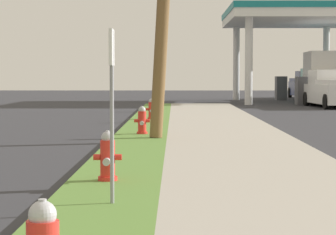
# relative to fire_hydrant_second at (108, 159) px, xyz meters

# --- Properties ---
(fire_hydrant_second) EXTENTS (0.42, 0.38, 0.74)m
(fire_hydrant_second) POSITION_rel_fire_hydrant_second_xyz_m (0.00, 0.00, 0.00)
(fire_hydrant_second) COLOR red
(fire_hydrant_second) RESTS_ON grass_verge
(fire_hydrant_third) EXTENTS (0.42, 0.37, 0.74)m
(fire_hydrant_third) POSITION_rel_fire_hydrant_second_xyz_m (0.12, 8.65, 0.00)
(fire_hydrant_third) COLOR red
(fire_hydrant_third) RESTS_ON grass_verge
(fire_hydrant_fourth) EXTENTS (0.42, 0.37, 0.74)m
(fire_hydrant_fourth) POSITION_rel_fire_hydrant_second_xyz_m (0.17, 15.24, 0.00)
(fire_hydrant_fourth) COLOR red
(fire_hydrant_fourth) RESTS_ON grass_verge
(fire_hydrant_fifth) EXTENTS (0.42, 0.38, 0.74)m
(fire_hydrant_fifth) POSITION_rel_fire_hydrant_second_xyz_m (0.05, 22.76, 0.00)
(fire_hydrant_fifth) COLOR red
(fire_hydrant_fifth) RESTS_ON grass_verge
(street_sign_post) EXTENTS (0.05, 0.36, 2.12)m
(street_sign_post) POSITION_rel_fire_hydrant_second_xyz_m (0.23, -1.92, 1.19)
(street_sign_post) COLOR gray
(street_sign_post) RESTS_ON grass_verge
(car_tan_by_near_pump) EXTENTS (2.24, 4.63, 1.57)m
(car_tan_by_near_pump) POSITION_rel_fire_hydrant_second_xyz_m (9.62, 31.18, 0.28)
(car_tan_by_near_pump) COLOR tan
(car_tan_by_near_pump) RESTS_ON ground
(truck_teal_at_forecourt) EXTENTS (2.43, 6.49, 3.11)m
(truck_teal_at_forecourt) POSITION_rel_fire_hydrant_second_xyz_m (10.08, 34.67, 1.04)
(truck_teal_at_forecourt) COLOR #197075
(truck_teal_at_forecourt) RESTS_ON ground
(truck_white_on_apron) EXTENTS (2.36, 5.49, 1.97)m
(truck_white_on_apron) POSITION_rel_fire_hydrant_second_xyz_m (9.29, 27.50, 0.47)
(truck_white_on_apron) COLOR white
(truck_white_on_apron) RESTS_ON ground
(truck_navy_at_far_bay) EXTENTS (2.13, 5.40, 1.97)m
(truck_navy_at_far_bay) POSITION_rel_fire_hydrant_second_xyz_m (10.58, 41.98, 0.47)
(truck_navy_at_far_bay) COLOR navy
(truck_navy_at_far_bay) RESTS_ON ground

